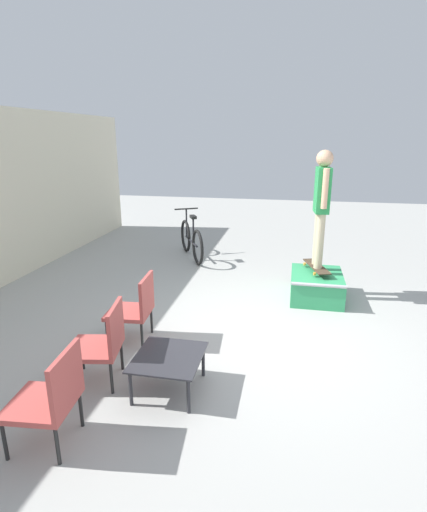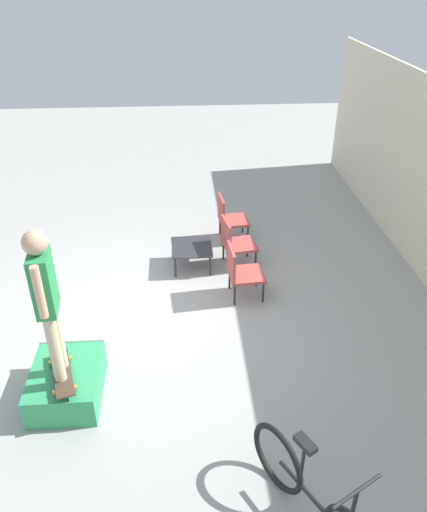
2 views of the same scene
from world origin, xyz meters
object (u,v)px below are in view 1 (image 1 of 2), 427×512
(person_skater, at_px, (322,199))
(bicycle, at_px, (191,240))
(patio_chair_center, at_px, (103,341))
(skate_ramp_box, at_px, (316,286))
(coffee_table, at_px, (169,360))
(skateboard_on_ramp, at_px, (316,267))
(patio_chair_right, at_px, (136,306))
(patio_chair_left, at_px, (51,395))

(person_skater, bearing_deg, bicycle, 51.60)
(patio_chair_center, height_order, bicycle, bicycle)
(skate_ramp_box, xyz_separation_m, coffee_table, (-2.82, 1.58, 0.14))
(skateboard_on_ramp, relative_size, bicycle, 0.53)
(patio_chair_right, distance_m, bicycle, 3.69)
(bicycle, bearing_deg, person_skater, -152.11)
(coffee_table, xyz_separation_m, patio_chair_right, (0.92, 0.71, 0.13))
(skate_ramp_box, relative_size, patio_chair_left, 1.21)
(patio_chair_left, distance_m, bicycle, 5.51)
(skate_ramp_box, distance_m, skateboard_on_ramp, 0.31)
(coffee_table, distance_m, patio_chair_right, 1.17)
(coffee_table, distance_m, patio_chair_left, 1.16)
(skate_ramp_box, distance_m, patio_chair_center, 3.63)
(skateboard_on_ramp, xyz_separation_m, patio_chair_right, (-2.03, 2.29, -0.02))
(skate_ramp_box, bearing_deg, bicycle, 54.85)
(skateboard_on_ramp, relative_size, person_skater, 0.46)
(patio_chair_left, bearing_deg, skateboard_on_ramp, 143.92)
(skateboard_on_ramp, relative_size, patio_chair_right, 0.96)
(person_skater, bearing_deg, skate_ramp_box, 179.80)
(skateboard_on_ramp, xyz_separation_m, bicycle, (1.65, 2.52, -0.10))
(person_skater, bearing_deg, patio_chair_right, 126.44)
(person_skater, xyz_separation_m, patio_chair_left, (-3.85, 2.29, -1.11))
(patio_chair_left, bearing_deg, patio_chair_right, 174.59)
(patio_chair_center, bearing_deg, patio_chair_left, -10.51)
(patio_chair_left, height_order, patio_chair_center, same)
(skateboard_on_ramp, distance_m, coffee_table, 3.35)
(person_skater, distance_m, patio_chair_center, 3.88)
(patio_chair_right, xyz_separation_m, bicycle, (3.68, 0.23, -0.09))
(patio_chair_right, bearing_deg, bicycle, 178.99)
(coffee_table, bearing_deg, person_skater, -28.09)
(patio_chair_center, bearing_deg, skate_ramp_box, 130.08)
(skate_ramp_box, xyz_separation_m, skateboard_on_ramp, (0.13, 0.01, 0.28))
(skate_ramp_box, xyz_separation_m, patio_chair_left, (-3.73, 2.30, 0.27))
(patio_chair_left, height_order, bicycle, bicycle)
(skate_ramp_box, height_order, coffee_table, skate_ramp_box)
(patio_chair_right, relative_size, bicycle, 0.56)
(skateboard_on_ramp, xyz_separation_m, coffee_table, (-2.95, 1.57, -0.14))
(coffee_table, xyz_separation_m, patio_chair_center, (0.02, 0.71, 0.13))
(coffee_table, distance_m, patio_chair_center, 0.72)
(patio_chair_center, bearing_deg, patio_chair_right, 169.33)
(person_skater, height_order, coffee_table, person_skater)
(skateboard_on_ramp, relative_size, coffee_table, 1.14)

